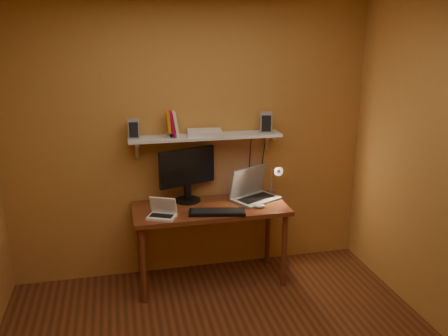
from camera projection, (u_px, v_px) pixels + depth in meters
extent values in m
cube|color=#AC6B34|center=(192.00, 140.00, 4.44)|extent=(3.40, 0.02, 2.60)
cube|color=maroon|center=(210.00, 209.00, 4.32)|extent=(1.40, 0.60, 0.04)
cylinder|color=maroon|center=(143.00, 265.00, 4.06)|extent=(0.05, 0.05, 0.71)
cylinder|color=maroon|center=(284.00, 250.00, 4.34)|extent=(0.05, 0.05, 0.71)
cylinder|color=maroon|center=(140.00, 242.00, 4.51)|extent=(0.05, 0.05, 0.71)
cylinder|color=maroon|center=(268.00, 230.00, 4.79)|extent=(0.05, 0.05, 0.71)
cube|color=silver|center=(206.00, 136.00, 4.32)|extent=(1.40, 0.25, 0.02)
cube|color=silver|center=(137.00, 148.00, 4.32)|extent=(0.03, 0.03, 0.18)
cube|color=silver|center=(266.00, 141.00, 4.58)|extent=(0.03, 0.03, 0.18)
cylinder|color=black|center=(188.00, 200.00, 4.45)|extent=(0.30, 0.30, 0.02)
cube|color=black|center=(188.00, 191.00, 4.42)|extent=(0.07, 0.06, 0.17)
cube|color=black|center=(187.00, 167.00, 4.36)|extent=(0.54, 0.22, 0.34)
cube|color=white|center=(187.00, 168.00, 4.34)|extent=(0.49, 0.18, 0.30)
cube|color=gray|center=(256.00, 199.00, 4.48)|extent=(0.50, 0.45, 0.02)
cube|color=black|center=(256.00, 198.00, 4.47)|extent=(0.39, 0.30, 0.00)
cube|color=gray|center=(248.00, 181.00, 4.52)|extent=(0.40, 0.26, 0.29)
cube|color=#13123B|center=(248.00, 181.00, 4.52)|extent=(0.35, 0.22, 0.24)
cube|color=silver|center=(162.00, 217.00, 4.05)|extent=(0.28, 0.24, 0.02)
cube|color=black|center=(162.00, 216.00, 4.04)|extent=(0.21, 0.16, 0.00)
cube|color=silver|center=(163.00, 205.00, 4.08)|extent=(0.24, 0.16, 0.16)
cube|color=black|center=(163.00, 205.00, 4.08)|extent=(0.20, 0.13, 0.13)
cube|color=black|center=(217.00, 212.00, 4.14)|extent=(0.51, 0.26, 0.03)
ellipsoid|color=silver|center=(260.00, 206.00, 4.28)|extent=(0.09, 0.06, 0.03)
cube|color=silver|center=(271.00, 194.00, 4.68)|extent=(0.05, 0.06, 0.08)
cylinder|color=silver|center=(271.00, 179.00, 4.64)|extent=(0.02, 0.02, 0.28)
cylinder|color=silver|center=(274.00, 168.00, 4.53)|extent=(0.01, 0.16, 0.01)
cone|color=silver|center=(277.00, 170.00, 4.45)|extent=(0.09, 0.09, 0.09)
sphere|color=#FFE0A5|center=(278.00, 171.00, 4.43)|extent=(0.04, 0.04, 0.04)
cube|color=gray|center=(134.00, 129.00, 4.16)|extent=(0.10, 0.10, 0.17)
cube|color=gray|center=(266.00, 122.00, 4.40)|extent=(0.13, 0.13, 0.19)
cube|color=#C8690A|center=(169.00, 124.00, 4.22)|extent=(0.05, 0.15, 0.22)
cube|color=maroon|center=(172.00, 124.00, 4.23)|extent=(0.06, 0.15, 0.22)
cube|color=beige|center=(176.00, 124.00, 4.23)|extent=(0.06, 0.15, 0.22)
cube|color=silver|center=(171.00, 135.00, 4.19)|extent=(0.09, 0.04, 0.05)
cylinder|color=black|center=(171.00, 136.00, 4.17)|extent=(0.03, 0.02, 0.03)
cube|color=silver|center=(204.00, 133.00, 4.29)|extent=(0.33, 0.24, 0.05)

